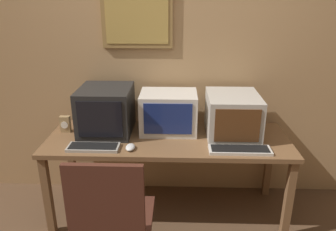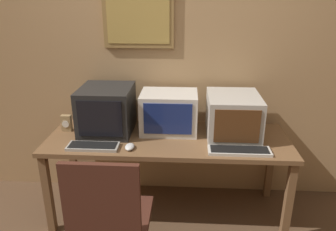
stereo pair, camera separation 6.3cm
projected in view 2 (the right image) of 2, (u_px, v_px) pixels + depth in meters
name	position (u px, v px, depth m)	size (l,w,h in m)	color
wall_back	(171.00, 54.00, 2.78)	(8.00, 0.08, 2.60)	tan
desk	(168.00, 145.00, 2.64)	(1.92, 0.68, 0.71)	brown
monitor_left	(107.00, 110.00, 2.67)	(0.41, 0.46, 0.37)	black
monitor_center	(170.00, 112.00, 2.68)	(0.46, 0.35, 0.33)	beige
monitor_right	(233.00, 116.00, 2.59)	(0.40, 0.48, 0.34)	#B7B2A8
keyboard_main	(93.00, 146.00, 2.43)	(0.38, 0.15, 0.03)	#A8A399
keyboard_side	(239.00, 151.00, 2.36)	(0.45, 0.14, 0.03)	beige
mouse_near_keyboard	(130.00, 147.00, 2.42)	(0.07, 0.12, 0.03)	silver
desk_clock	(67.00, 123.00, 2.71)	(0.08, 0.05, 0.14)	#A38456
office_chair	(111.00, 230.00, 2.06)	(0.50, 0.50, 0.95)	black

